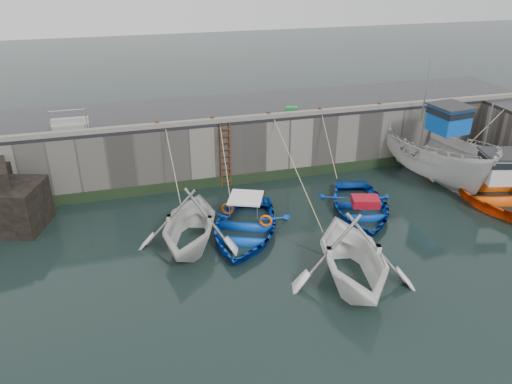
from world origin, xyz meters
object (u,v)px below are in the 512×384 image
object	(u,v)px
boat_near_white	(191,244)
bollard_b	(212,119)
boat_near_navy	(360,212)
bollard_e	(379,105)
boat_near_blue	(244,234)
bollard_a	(157,124)
fish_crate	(292,110)
ladder	(226,155)
boat_far_white	(434,154)
bollard_d	(320,110)
boat_near_blacktrim	(350,280)
bollard_c	(268,115)
boat_far_orange	(489,186)

from	to	relation	value
boat_near_white	bollard_b	distance (m)	6.43
boat_near_navy	bollard_e	world-z (taller)	bollard_e
boat_near_blue	bollard_e	size ratio (longest dim) A/B	18.85
bollard_a	fish_crate	bearing A→B (deg)	4.20
bollard_b	ladder	bearing A→B (deg)	-33.86
boat_far_white	bollard_d	bearing A→B (deg)	150.79
boat_near_blacktrim	fish_crate	bearing A→B (deg)	93.86
boat_near_blacktrim	bollard_c	xyz separation A→B (m)	(-0.23, 8.99, 3.30)
bollard_b	boat_near_navy	bearing A→B (deg)	-39.20
bollard_a	bollard_c	xyz separation A→B (m)	(5.20, 0.00, 0.00)
boat_near_navy	bollard_d	distance (m)	5.59
boat_far_orange	bollard_c	world-z (taller)	boat_far_orange
bollard_a	boat_near_blacktrim	bearing A→B (deg)	-58.85
ladder	bollard_d	size ratio (longest dim) A/B	11.43
boat_near_navy	bollard_a	size ratio (longest dim) A/B	17.87
boat_near_navy	bollard_b	xyz separation A→B (m)	(-5.53, 4.51, 3.30)
boat_near_blue	bollard_e	xyz separation A→B (m)	(8.31, 4.95, 3.30)
boat_near_white	bollard_b	size ratio (longest dim) A/B	17.18
fish_crate	bollard_e	size ratio (longest dim) A/B	1.95
boat_near_blacktrim	boat_near_navy	world-z (taller)	boat_near_blacktrim
boat_near_white	bollard_a	world-z (taller)	bollard_a
ladder	bollard_b	xyz separation A→B (m)	(-0.50, 0.34, 1.71)
boat_far_orange	boat_near_navy	bearing A→B (deg)	-165.95
boat_near_blacktrim	boat_far_orange	bearing A→B (deg)	36.24
boat_near_navy	bollard_a	world-z (taller)	bollard_a
ladder	boat_near_blacktrim	size ratio (longest dim) A/B	0.62
boat_far_white	bollard_e	distance (m)	3.63
boat_near_white	boat_near_blue	xyz separation A→B (m)	(2.20, 0.19, 0.00)
boat_far_white	bollard_e	bearing A→B (deg)	127.07
boat_near_white	boat_far_orange	distance (m)	14.02
boat_near_navy	bollard_c	bearing A→B (deg)	137.96
boat_near_white	boat_near_blue	size ratio (longest dim) A/B	0.91
boat_far_white	boat_near_white	bearing A→B (deg)	-173.77
boat_near_blue	boat_near_navy	bearing A→B (deg)	28.12
ladder	boat_near_navy	world-z (taller)	ladder
ladder	boat_near_navy	bearing A→B (deg)	-39.69
bollard_b	bollard_d	xyz separation A→B (m)	(5.30, 0.00, 0.00)
boat_near_blacktrim	boat_far_orange	world-z (taller)	boat_far_orange
boat_far_white	bollard_a	size ratio (longest dim) A/B	28.44
bollard_a	bollard_e	xyz separation A→B (m)	(11.00, 0.00, 0.00)
boat_near_navy	boat_far_white	distance (m)	5.72
bollard_a	boat_far_white	bearing A→B (deg)	-9.29
bollard_c	bollard_e	world-z (taller)	same
boat_far_white	boat_near_navy	bearing A→B (deg)	-162.05
boat_far_white	bollard_a	distance (m)	13.42
ladder	boat_far_white	world-z (taller)	boat_far_white
boat_near_blacktrim	boat_near_navy	size ratio (longest dim) A/B	1.04
bollard_a	bollard_e	size ratio (longest dim) A/B	1.00
boat_near_blue	bollard_b	xyz separation A→B (m)	(-0.19, 4.95, 3.30)
bollard_e	bollard_b	bearing A→B (deg)	180.00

